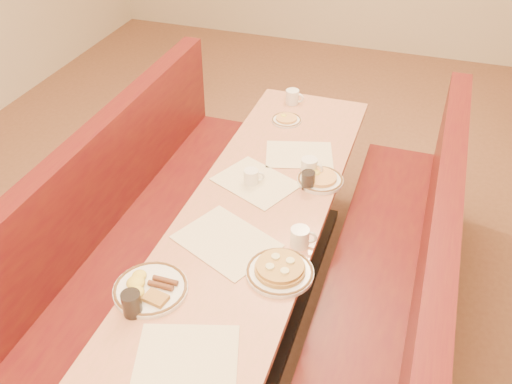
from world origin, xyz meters
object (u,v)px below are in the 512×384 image
(coffee_mug_d, at_px, (293,97))
(soda_tumbler_near, at_px, (132,304))
(pancake_plate, at_px, (280,270))
(soda_tumbler_mid, at_px, (308,180))
(booth_right, at_px, (392,290))
(diner_table, at_px, (258,257))
(coffee_mug_b, at_px, (252,177))
(eggs_plate, at_px, (149,288))
(coffee_mug_a, at_px, (301,237))
(coffee_mug_c, at_px, (310,167))
(booth_left, at_px, (139,231))

(coffee_mug_d, distance_m, soda_tumbler_near, 1.96)
(pancake_plate, xyz_separation_m, coffee_mug_d, (-0.37, 1.55, 0.03))
(pancake_plate, distance_m, soda_tumbler_mid, 0.66)
(booth_right, height_order, soda_tumbler_near, booth_right)
(diner_table, distance_m, soda_tumbler_near, 0.99)
(pancake_plate, distance_m, coffee_mug_d, 1.59)
(pancake_plate, xyz_separation_m, soda_tumbler_near, (-0.50, -0.40, 0.03))
(booth_right, relative_size, soda_tumbler_mid, 25.31)
(diner_table, bearing_deg, coffee_mug_b, 119.52)
(eggs_plate, bearing_deg, pancake_plate, 29.01)
(booth_right, xyz_separation_m, soda_tumbler_near, (-0.99, -0.85, 0.44))
(coffee_mug_a, bearing_deg, diner_table, 124.69)
(booth_right, bearing_deg, eggs_plate, -143.53)
(booth_right, height_order, coffee_mug_c, booth_right)
(diner_table, bearing_deg, coffee_mug_c, 61.76)
(diner_table, distance_m, soda_tumbler_mid, 0.52)
(coffee_mug_c, bearing_deg, coffee_mug_b, -139.33)
(eggs_plate, xyz_separation_m, soda_tumbler_mid, (0.45, 0.94, 0.03))
(coffee_mug_b, xyz_separation_m, coffee_mug_d, (-0.04, 0.94, 0.01))
(booth_left, distance_m, coffee_mug_d, 1.33)
(coffee_mug_a, height_order, soda_tumbler_mid, soda_tumbler_mid)
(diner_table, height_order, coffee_mug_d, coffee_mug_d)
(coffee_mug_a, distance_m, coffee_mug_b, 0.54)
(diner_table, bearing_deg, soda_tumbler_near, -106.57)
(coffee_mug_c, bearing_deg, booth_left, -153.02)
(diner_table, bearing_deg, coffee_mug_a, -39.84)
(coffee_mug_b, xyz_separation_m, soda_tumbler_near, (-0.17, -1.01, 0.01))
(diner_table, xyz_separation_m, eggs_plate, (-0.25, -0.72, 0.39))
(booth_right, relative_size, coffee_mug_d, 20.16)
(pancake_plate, bearing_deg, soda_tumbler_mid, 93.78)
(coffee_mug_c, height_order, soda_tumbler_mid, soda_tumbler_mid)
(soda_tumbler_near, bearing_deg, booth_right, 40.87)
(coffee_mug_a, bearing_deg, eggs_plate, -152.89)
(booth_right, height_order, eggs_plate, booth_right)
(diner_table, distance_m, eggs_plate, 0.86)
(coffee_mug_a, bearing_deg, booth_right, 12.34)
(diner_table, relative_size, coffee_mug_d, 20.16)
(coffee_mug_c, height_order, soda_tumbler_near, soda_tumbler_near)
(booth_left, xyz_separation_m, pancake_plate, (0.98, -0.45, 0.41))
(coffee_mug_d, relative_size, soda_tumbler_mid, 1.26)
(booth_right, xyz_separation_m, coffee_mug_b, (-0.82, 0.16, 0.43))
(pancake_plate, distance_m, soda_tumbler_near, 0.65)
(booth_left, bearing_deg, coffee_mug_b, 13.63)
(coffee_mug_c, xyz_separation_m, soda_tumbler_mid, (0.02, -0.13, -0.00))
(coffee_mug_d, bearing_deg, soda_tumbler_near, -88.82)
(booth_left, relative_size, booth_right, 1.00)
(booth_right, height_order, coffee_mug_d, booth_right)
(coffee_mug_c, distance_m, coffee_mug_d, 0.82)
(pancake_plate, xyz_separation_m, coffee_mug_c, (-0.07, 0.79, 0.03))
(booth_left, distance_m, coffee_mug_c, 1.07)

